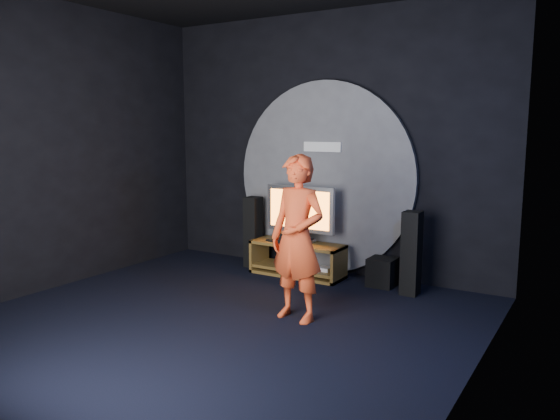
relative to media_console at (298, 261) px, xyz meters
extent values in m
plane|color=black|center=(0.17, -2.05, -0.20)|extent=(5.00, 5.00, 0.00)
cube|color=black|center=(0.17, 0.45, 1.55)|extent=(5.00, 0.04, 3.50)
cube|color=black|center=(-2.33, -2.05, 1.55)|extent=(0.04, 5.00, 3.50)
cube|color=black|center=(2.67, -2.05, 1.55)|extent=(0.04, 5.00, 3.50)
cylinder|color=#515156|center=(0.17, 0.39, 1.10)|extent=(2.60, 0.08, 2.60)
cube|color=white|center=(0.17, 0.34, 1.52)|extent=(0.55, 0.03, 0.13)
cube|color=brown|center=(-0.01, 0.00, 0.23)|extent=(1.27, 0.45, 0.04)
cube|color=brown|center=(-0.01, 0.00, -0.10)|extent=(1.24, 0.42, 0.04)
cube|color=brown|center=(-0.62, 0.00, 0.03)|extent=(0.04, 0.45, 0.45)
cube|color=brown|center=(0.61, 0.00, 0.03)|extent=(0.04, 0.45, 0.45)
cube|color=brown|center=(-0.01, 0.00, 0.07)|extent=(0.03, 0.40, 0.29)
cube|color=brown|center=(-0.01, 0.00, -0.18)|extent=(1.27, 0.45, 0.04)
cube|color=white|center=(0.37, 0.00, -0.05)|extent=(0.22, 0.16, 0.05)
cube|color=#B1B2B9|center=(-0.01, 0.07, 0.27)|extent=(0.36, 0.22, 0.04)
cylinder|color=#B1B2B9|center=(-0.01, 0.07, 0.34)|extent=(0.07, 0.07, 0.10)
cube|color=#B1B2B9|center=(-0.01, 0.07, 0.70)|extent=(1.00, 0.06, 0.62)
cube|color=orange|center=(-0.01, 0.04, 0.70)|extent=(0.89, 0.01, 0.50)
cube|color=black|center=(-0.01, -0.15, 0.33)|extent=(0.40, 0.15, 0.15)
cube|color=black|center=(-0.34, -0.12, 0.27)|extent=(0.18, 0.05, 0.02)
cube|color=black|center=(-0.79, 0.09, 0.31)|extent=(0.20, 0.22, 1.00)
cube|color=black|center=(1.56, -0.03, 0.31)|extent=(0.20, 0.22, 1.00)
cube|color=black|center=(1.15, 0.12, -0.02)|extent=(0.33, 0.33, 0.36)
imported|color=#E6471F|center=(0.82, -1.47, 0.66)|extent=(0.67, 0.49, 1.72)
camera|label=1|loc=(3.51, -6.23, 1.79)|focal=35.00mm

